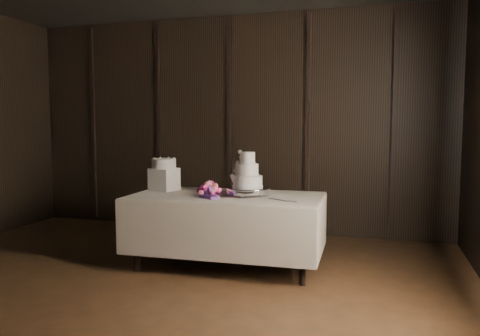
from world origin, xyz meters
name	(u,v)px	position (x,y,z in m)	size (l,w,h in m)	color
room	(75,124)	(0.00, 0.00, 1.50)	(6.08, 7.08, 3.08)	black
display_table	(226,228)	(0.51, 1.80, 0.42)	(2.02, 1.10, 0.76)	silver
cake_stand	(248,192)	(0.73, 1.82, 0.81)	(0.48, 0.48, 0.09)	silver
wedding_cake	(245,173)	(0.71, 1.81, 0.99)	(0.34, 0.30, 0.36)	white
bouquet	(208,190)	(0.36, 1.67, 0.83)	(0.30, 0.40, 0.19)	#D25878
box_pedestal	(164,179)	(-0.27, 1.94, 0.89)	(0.26, 0.26, 0.25)	white
small_cake	(164,163)	(-0.27, 1.94, 1.06)	(0.27, 0.27, 0.11)	white
cake_knife	(278,200)	(1.10, 1.61, 0.77)	(0.37, 0.02, 0.01)	silver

